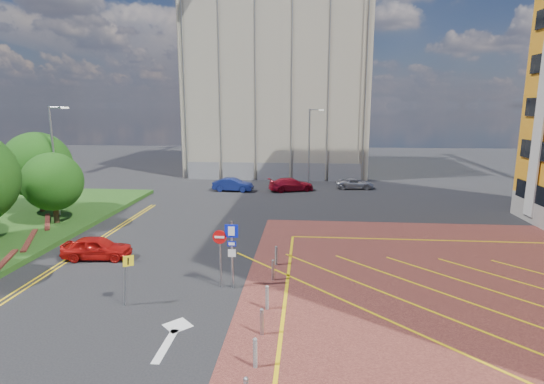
# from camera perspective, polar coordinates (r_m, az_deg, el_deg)

# --- Properties ---
(ground) EXTENTS (140.00, 140.00, 0.00)m
(ground) POSITION_cam_1_polar(r_m,az_deg,el_deg) (19.45, -7.33, -13.79)
(ground) COLOR black
(ground) RESTS_ON ground
(tree_c) EXTENTS (4.00, 4.00, 4.90)m
(tree_c) POSITION_cam_1_polar(r_m,az_deg,el_deg) (32.64, -27.39, 1.24)
(tree_c) COLOR #3D2B1C
(tree_c) RESTS_ON grass_bed
(tree_d) EXTENTS (5.00, 5.00, 6.08)m
(tree_d) POSITION_cam_1_polar(r_m,az_deg,el_deg) (36.67, -29.00, 3.16)
(tree_d) COLOR #3D2B1C
(tree_d) RESTS_ON grass_bed
(lamp_left_far) EXTENTS (1.53, 0.16, 8.00)m
(lamp_left_far) POSITION_cam_1_polar(r_m,az_deg,el_deg) (34.62, -27.17, 4.24)
(lamp_left_far) COLOR #9EA0A8
(lamp_left_far) RESTS_ON grass_bed
(lamp_back) EXTENTS (1.53, 0.16, 8.00)m
(lamp_back) POSITION_cam_1_polar(r_m,az_deg,el_deg) (45.33, 5.12, 6.50)
(lamp_back) COLOR #9EA0A8
(lamp_back) RESTS_ON ground
(sign_cluster) EXTENTS (1.17, 0.12, 3.20)m
(sign_cluster) POSITION_cam_1_polar(r_m,az_deg,el_deg) (19.55, -6.02, -7.44)
(sign_cluster) COLOR #9EA0A8
(sign_cluster) RESTS_ON ground
(warning_sign) EXTENTS (0.54, 0.37, 2.24)m
(warning_sign) POSITION_cam_1_polar(r_m,az_deg,el_deg) (18.95, -19.01, -10.35)
(warning_sign) COLOR #9EA0A8
(warning_sign) RESTS_ON ground
(bollard_row) EXTENTS (0.14, 11.14, 0.90)m
(bollard_row) POSITION_cam_1_polar(r_m,az_deg,el_deg) (17.43, -0.88, -15.12)
(bollard_row) COLOR #9EA0A8
(bollard_row) RESTS_ON forecourt
(construction_building) EXTENTS (21.20, 19.20, 22.00)m
(construction_building) POSITION_cam_1_polar(r_m,az_deg,el_deg) (57.36, 1.00, 14.23)
(construction_building) COLOR #AFA28F
(construction_building) RESTS_ON ground
(construction_fence) EXTENTS (21.60, 0.06, 2.00)m
(construction_fence) POSITION_cam_1_polar(r_m,az_deg,el_deg) (47.81, 1.35, 2.75)
(construction_fence) COLOR gray
(construction_fence) RESTS_ON ground
(car_red_left) EXTENTS (3.80, 1.79, 1.26)m
(car_red_left) POSITION_cam_1_polar(r_m,az_deg,el_deg) (25.40, -22.47, -6.93)
(car_red_left) COLOR red
(car_red_left) RESTS_ON ground
(car_blue_back) EXTENTS (4.02, 1.63, 1.30)m
(car_blue_back) POSITION_cam_1_polar(r_m,az_deg,el_deg) (42.00, -5.27, 0.99)
(car_blue_back) COLOR navy
(car_blue_back) RESTS_ON ground
(car_red_back) EXTENTS (4.81, 3.17, 1.29)m
(car_red_back) POSITION_cam_1_polar(r_m,az_deg,el_deg) (41.96, 2.60, 1.02)
(car_red_back) COLOR #A30D22
(car_red_back) RESTS_ON ground
(car_silver_back) EXTENTS (3.86, 1.88, 1.06)m
(car_silver_back) POSITION_cam_1_polar(r_m,az_deg,el_deg) (43.94, 11.06, 1.13)
(car_silver_back) COLOR #ACACB4
(car_silver_back) RESTS_ON ground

